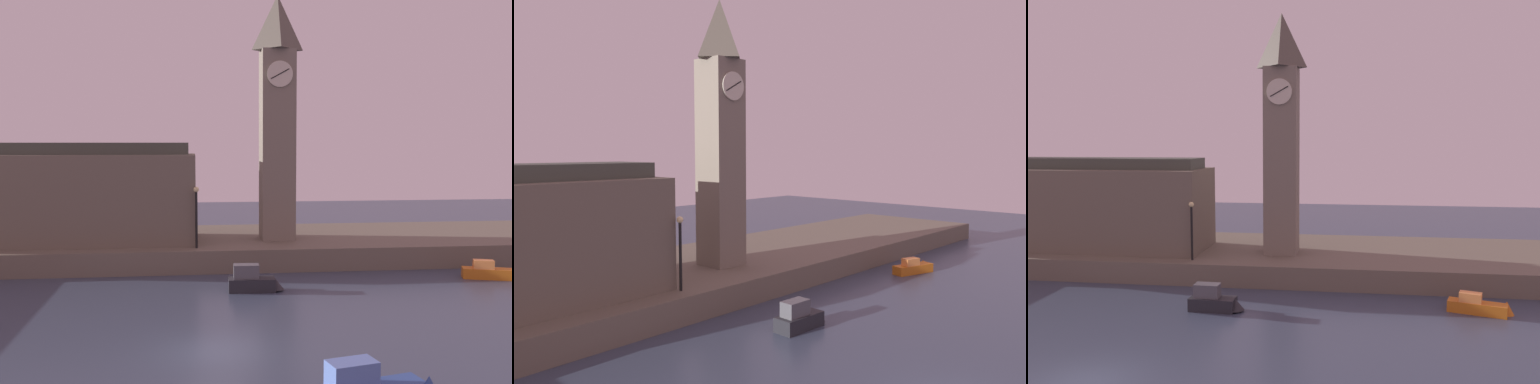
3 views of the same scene
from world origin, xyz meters
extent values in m
plane|color=#384256|center=(0.00, 0.00, 0.00)|extent=(120.00, 120.00, 0.00)
cube|color=#6B6051|center=(0.00, 20.00, 0.75)|extent=(70.00, 12.00, 1.50)
cube|color=slate|center=(5.29, 18.42, 8.11)|extent=(2.32, 2.32, 13.22)
cylinder|color=beige|center=(5.29, 17.20, 12.97)|extent=(1.76, 0.12, 1.76)
cube|color=black|center=(5.29, 17.13, 12.97)|extent=(1.27, 0.04, 0.73)
pyramid|color=#554E43|center=(5.29, 18.42, 16.60)|extent=(2.55, 2.55, 3.76)
cube|color=#6B6051|center=(-9.39, 18.50, 4.51)|extent=(17.82, 5.88, 6.02)
cube|color=#42473D|center=(-9.39, 18.50, 7.92)|extent=(16.93, 3.53, 0.80)
cylinder|color=black|center=(-0.44, 15.24, 3.32)|extent=(0.16, 0.16, 3.64)
sphere|color=#F2E099|center=(-0.44, 15.24, 5.32)|extent=(0.36, 0.36, 0.36)
cube|color=orange|center=(17.36, 10.99, 0.32)|extent=(3.29, 1.86, 0.64)
cube|color=#FF9947|center=(16.98, 10.99, 0.90)|extent=(1.33, 0.99, 0.53)
cube|color=#232328|center=(2.56, 9.52, 0.38)|extent=(2.64, 1.23, 0.75)
cube|color=#515156|center=(2.25, 9.52, 1.14)|extent=(1.44, 0.85, 0.78)
cone|color=#232328|center=(3.87, 9.52, 0.41)|extent=(1.06, 1.06, 0.65)
cube|color=#5B7AC1|center=(4.23, -5.30, 0.96)|extent=(1.73, 1.21, 0.88)
camera|label=1|loc=(-0.86, -23.38, 8.34)|focal=42.06mm
camera|label=2|loc=(-17.13, -6.75, 9.01)|focal=36.45mm
camera|label=3|loc=(10.43, -18.43, 9.62)|focal=36.47mm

